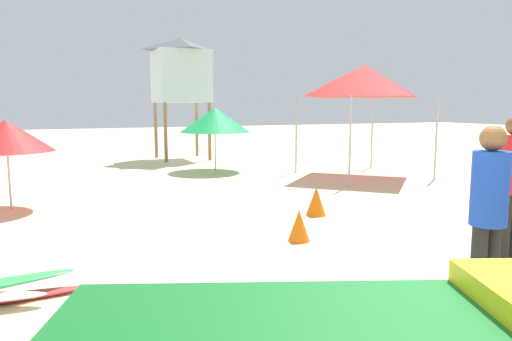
# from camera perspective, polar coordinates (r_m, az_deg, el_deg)

# --- Properties ---
(lifeguard_near_center) EXTENTS (0.32, 0.32, 1.79)m
(lifeguard_near_center) POSITION_cam_1_polar(r_m,az_deg,el_deg) (6.45, 28.32, -0.92)
(lifeguard_near_center) COLOR black
(lifeguard_near_center) RESTS_ON ground
(lifeguard_near_right) EXTENTS (0.32, 0.32, 1.74)m
(lifeguard_near_right) POSITION_cam_1_polar(r_m,az_deg,el_deg) (4.75, 26.04, -4.01)
(lifeguard_near_right) COLOR black
(lifeguard_near_right) RESTS_ON ground
(popup_canopy) EXTENTS (2.69, 2.69, 3.00)m
(popup_canopy) POSITION_cam_1_polar(r_m,az_deg,el_deg) (13.24, 12.81, 10.40)
(popup_canopy) COLOR #B2B2B7
(popup_canopy) RESTS_ON ground
(lifeguard_tower) EXTENTS (1.98, 1.98, 4.27)m
(lifeguard_tower) POSITION_cam_1_polar(r_m,az_deg,el_deg) (17.42, -8.97, 11.75)
(lifeguard_tower) COLOR olive
(lifeguard_tower) RESTS_ON ground
(beach_umbrella_left) EXTENTS (1.65, 1.65, 1.66)m
(beach_umbrella_left) POSITION_cam_1_polar(r_m,az_deg,el_deg) (9.77, -27.69, 3.70)
(beach_umbrella_left) COLOR beige
(beach_umbrella_left) RESTS_ON ground
(beach_umbrella_mid) EXTENTS (2.06, 2.06, 1.86)m
(beach_umbrella_mid) POSITION_cam_1_polar(r_m,az_deg,el_deg) (14.02, -4.94, 6.05)
(beach_umbrella_mid) COLOR beige
(beach_umbrella_mid) RESTS_ON ground
(traffic_cone_near) EXTENTS (0.36, 0.36, 0.51)m
(traffic_cone_near) POSITION_cam_1_polar(r_m,az_deg,el_deg) (8.40, 7.20, -3.66)
(traffic_cone_near) COLOR orange
(traffic_cone_near) RESTS_ON ground
(traffic_cone_far) EXTENTS (0.32, 0.32, 0.45)m
(traffic_cone_far) POSITION_cam_1_polar(r_m,az_deg,el_deg) (6.80, 5.16, -6.57)
(traffic_cone_far) COLOR orange
(traffic_cone_far) RESTS_ON ground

